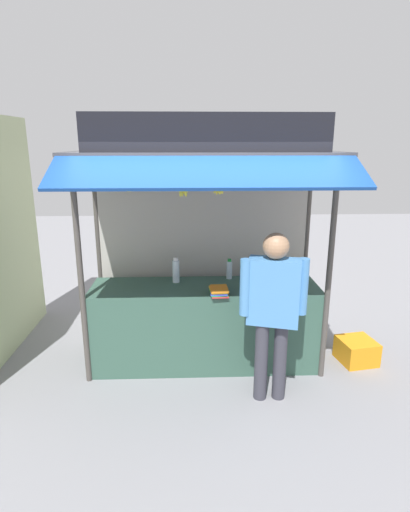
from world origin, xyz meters
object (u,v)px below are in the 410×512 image
Objects in this scene: water_bottle_front_left at (229,269)px; magazine_stack_center at (280,287)px; vendor_person at (273,303)px; plastic_crate at (357,351)px; water_bottle_far_right at (176,271)px; banana_bunch_inner_left at (129,184)px; water_bottle_mid_right at (266,274)px; banana_bunch_inner_right at (219,185)px; banana_bunch_leftmost at (183,188)px; magazine_stack_right at (219,291)px.

magazine_stack_center is (0.52, -0.41, -0.07)m from water_bottle_front_left.
plastic_crate is at bearing 45.77° from vendor_person.
water_bottle_front_left is at bearing 9.41° from water_bottle_far_right.
magazine_stack_center is 1.13× the size of banana_bunch_inner_left.
vendor_person is (1.35, -0.28, -1.09)m from banana_bunch_inner_left.
water_bottle_mid_right is 1.85m from banana_bunch_inner_left.
magazine_stack_center is 1.36m from banana_bunch_inner_right.
vendor_person reaches higher than plastic_crate.
water_bottle_front_left is 1.02× the size of water_bottle_mid_right.
banana_bunch_inner_left reaches higher than water_bottle_front_left.
water_bottle_front_left is at bearing 155.51° from water_bottle_mid_right.
magazine_stack_center is at bearing -63.35° from water_bottle_mid_right.
banana_bunch_inner_left reaches higher than vendor_person.
magazine_stack_center is 1.01× the size of banana_bunch_inner_right.
water_bottle_mid_right is at bearing 173.00° from plastic_crate.
banana_bunch_inner_right reaches higher than water_bottle_mid_right.
banana_bunch_leftmost reaches higher than water_bottle_front_left.
magazine_stack_center is at bearing 15.47° from banana_bunch_leftmost.
vendor_person reaches higher than water_bottle_mid_right.
magazine_stack_right is (0.46, -0.41, -0.10)m from water_bottle_far_right.
magazine_stack_center is 1.94m from banana_bunch_inner_left.
banana_bunch_inner_left is 0.89× the size of banana_bunch_inner_right.
banana_bunch_inner_left is (-0.86, -0.19, 1.14)m from magazine_stack_right.
banana_bunch_leftmost is at bearing 0.08° from banana_bunch_inner_left.
water_bottle_front_left is 0.93× the size of magazine_stack_center.
water_bottle_front_left is 1.03m from vendor_person.
water_bottle_mid_right is at bearing 116.65° from magazine_stack_center.
water_bottle_mid_right is at bearing 29.29° from banana_bunch_leftmost.
banana_bunch_leftmost reaches higher than vendor_person.
banana_bunch_inner_right is 0.15× the size of vendor_person.
banana_bunch_inner_left reaches higher than magazine_stack_right.
magazine_stack_center is at bearing 10.56° from banana_bunch_inner_left.
banana_bunch_inner_left and banana_bunch_inner_right have the same top height.
vendor_person is (0.51, -0.28, -1.08)m from banana_bunch_inner_right.
banana_bunch_inner_left is (-1.02, -0.70, 1.06)m from water_bottle_front_left.
water_bottle_front_left is 1.05× the size of banana_bunch_inner_left.
banana_bunch_inner_left is at bearing -179.92° from banana_bunch_leftmost.
water_bottle_far_right is 1.25× the size of water_bottle_mid_right.
water_bottle_front_left is 0.67m from magazine_stack_center.
banana_bunch_inner_left is 1.76m from vendor_person.
banana_bunch_inner_left is at bearing -169.44° from magazine_stack_center.
water_bottle_far_right is at bearing 153.20° from vendor_person.
magazine_stack_center is 0.69m from magazine_stack_right.
banana_bunch_inner_right is at bearing 0.10° from banana_bunch_leftmost.
water_bottle_front_left is 1.77m from plastic_crate.
banana_bunch_leftmost is 1.38m from vendor_person.
water_bottle_far_right is 1.12× the size of magazine_stack_right.
plastic_crate is (1.48, -0.32, -0.92)m from water_bottle_front_left.
vendor_person is (0.95, -0.88, -0.05)m from water_bottle_far_right.
water_bottle_far_right is 0.75× the size of plastic_crate.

